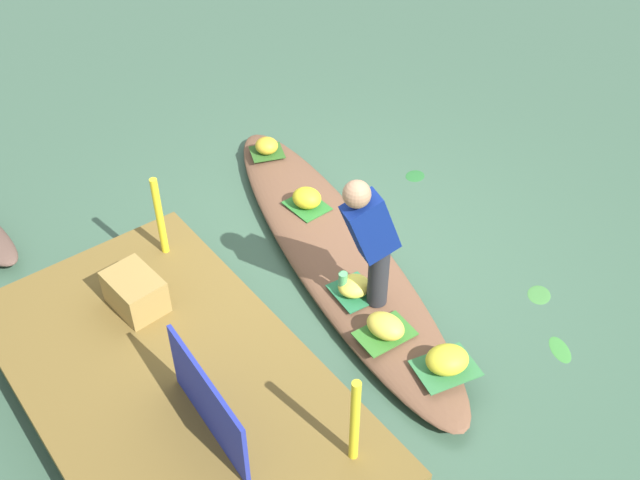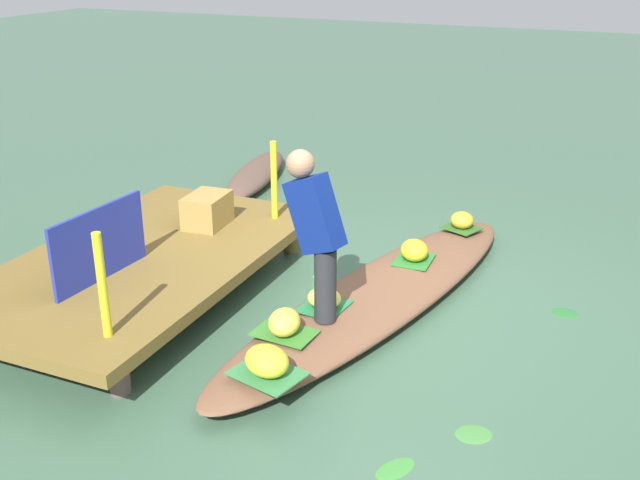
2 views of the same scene
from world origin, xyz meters
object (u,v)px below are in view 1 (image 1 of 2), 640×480
banana_bunch_4 (307,198)px  produce_crate (135,292)px  water_bottle (343,284)px  banana_bunch_2 (267,146)px  market_banner (208,403)px  banana_bunch_3 (447,360)px  banana_bunch_0 (385,326)px  vendor_person (371,237)px  vendor_boat (337,254)px  banana_bunch_1 (354,286)px

banana_bunch_4 → produce_crate: bearing=100.3°
banana_bunch_4 → water_bottle: bearing=157.6°
banana_bunch_2 → market_banner: (-2.53, 2.16, 0.35)m
banana_bunch_3 → banana_bunch_0: bearing=14.4°
banana_bunch_4 → banana_bunch_3: bearing=171.3°
produce_crate → banana_bunch_4: bearing=-79.7°
vendor_person → water_bottle: bearing=20.8°
banana_bunch_0 → banana_bunch_4: bearing=-15.9°
banana_bunch_0 → vendor_person: size_ratio=0.25×
banana_bunch_2 → market_banner: market_banner is taller
vendor_boat → produce_crate: 1.78m
banana_bunch_3 → produce_crate: (1.76, 1.51, 0.20)m
banana_bunch_4 → produce_crate: produce_crate is taller
banana_bunch_4 → water_bottle: 1.14m
banana_bunch_0 → banana_bunch_3: (-0.51, -0.13, 0.01)m
banana_bunch_4 → market_banner: market_banner is taller
banana_bunch_0 → banana_bunch_3: 0.53m
vendor_boat → produce_crate: bearing=94.9°
banana_bunch_0 → produce_crate: (1.25, 1.38, 0.21)m
vendor_boat → vendor_person: vendor_person is taller
banana_bunch_0 → vendor_person: (0.32, -0.10, 0.61)m
banana_bunch_2 → banana_bunch_4: banana_bunch_4 is taller
banana_bunch_1 → banana_bunch_2: (2.01, -0.55, 0.01)m
vendor_boat → banana_bunch_0: 1.08m
market_banner → produce_crate: (1.28, -0.14, -0.14)m
vendor_boat → banana_bunch_2: 1.52m
banana_bunch_2 → water_bottle: (-1.96, 0.62, 0.02)m
banana_bunch_2 → banana_bunch_3: bearing=170.4°
vendor_boat → banana_bunch_1: banana_bunch_1 is taller
banana_bunch_3 → banana_bunch_4: (2.09, -0.32, -0.00)m
water_bottle → market_banner: market_banner is taller
banana_bunch_4 → water_bottle: (-1.05, 0.43, 0.01)m
banana_bunch_2 → produce_crate: bearing=121.6°
water_bottle → produce_crate: 1.59m
market_banner → produce_crate: 1.30m
banana_bunch_3 → water_bottle: (1.04, 0.11, 0.01)m
banana_bunch_1 → produce_crate: (0.77, 1.47, 0.23)m
vendor_boat → banana_bunch_1: (-0.53, 0.25, 0.17)m
banana_bunch_2 → water_bottle: size_ratio=1.04×
banana_bunch_3 → vendor_person: 1.03m
banana_bunch_3 → water_bottle: bearing=6.2°
water_bottle → produce_crate: (0.72, 1.40, 0.19)m
banana_bunch_2 → market_banner: bearing=139.5°
water_bottle → vendor_boat: bearing=-33.8°
produce_crate → banana_bunch_0: bearing=-132.1°
banana_bunch_4 → market_banner: 2.57m
water_bottle → market_banner: 1.67m
banana_bunch_4 → market_banner: bearing=129.4°
banana_bunch_0 → vendor_person: vendor_person is taller
banana_bunch_0 → banana_bunch_2: bearing=-14.4°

